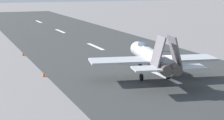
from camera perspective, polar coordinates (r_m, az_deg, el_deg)
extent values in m
plane|color=gray|center=(47.30, 7.55, -2.41)|extent=(400.00, 400.00, 0.00)
cube|color=#353737|center=(47.29, 7.55, -2.40)|extent=(240.00, 26.00, 0.02)
cube|color=white|center=(47.52, 7.39, -2.32)|extent=(8.00, 0.70, 0.00)
cube|color=white|center=(69.49, -2.43, 1.98)|extent=(8.00, 0.70, 0.00)
cube|color=white|center=(93.21, -7.53, 4.19)|extent=(8.00, 0.70, 0.00)
cube|color=white|center=(117.74, -10.58, 5.49)|extent=(8.00, 0.70, 0.00)
cylinder|color=#B1B2B8|center=(46.88, 5.66, 0.44)|extent=(13.23, 4.39, 1.89)
cone|color=#B1B2B8|center=(54.56, 3.30, 1.96)|extent=(3.28, 2.16, 1.61)
ellipsoid|color=#3F5160|center=(50.27, 4.50, 1.99)|extent=(3.74, 1.78, 1.10)
cylinder|color=#47423D|center=(40.42, 7.55, -1.30)|extent=(2.37, 1.50, 1.10)
cylinder|color=#47423D|center=(40.77, 9.02, -1.24)|extent=(2.37, 1.50, 1.10)
cube|color=#B1B2B8|center=(44.96, 0.89, -0.09)|extent=(4.59, 7.00, 0.24)
cube|color=#B1B2B8|center=(47.30, 10.86, 0.26)|extent=(4.59, 7.00, 0.24)
cube|color=#B1B2B8|center=(39.87, 5.03, -1.27)|extent=(2.90, 3.21, 0.16)
cube|color=#B1B2B8|center=(41.40, 11.44, -0.99)|extent=(2.90, 3.21, 0.16)
cube|color=slate|center=(40.94, 6.71, 1.30)|extent=(2.73, 1.43, 3.14)
cube|color=slate|center=(41.50, 9.09, 1.37)|extent=(2.73, 1.43, 3.14)
cylinder|color=silver|center=(51.96, 4.08, -0.35)|extent=(0.18, 0.18, 1.40)
cylinder|color=black|center=(52.02, 4.07, -0.69)|extent=(0.80, 0.44, 0.76)
cylinder|color=silver|center=(45.09, 4.30, -2.10)|extent=(0.18, 0.18, 1.40)
cylinder|color=black|center=(45.17, 4.29, -2.49)|extent=(0.80, 0.44, 0.76)
cylinder|color=silver|center=(46.00, 8.16, -1.91)|extent=(0.18, 0.18, 1.40)
cylinder|color=black|center=(46.07, 8.14, -2.30)|extent=(0.80, 0.44, 0.76)
cube|color=#1E2338|center=(65.45, 6.67, 1.71)|extent=(0.24, 0.36, 0.86)
cube|color=yellow|center=(65.35, 6.68, 2.26)|extent=(0.48, 0.35, 0.58)
sphere|color=tan|center=(65.29, 6.69, 2.65)|extent=(0.22, 0.22, 0.22)
cylinder|color=yellow|center=(65.64, 6.60, 2.27)|extent=(0.10, 0.10, 0.55)
cylinder|color=yellow|center=(65.08, 6.77, 2.19)|extent=(0.10, 0.10, 0.55)
cone|color=orange|center=(47.59, -9.88, -2.06)|extent=(0.44, 0.44, 0.55)
cone|color=orange|center=(62.08, -12.76, 0.87)|extent=(0.44, 0.44, 0.55)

